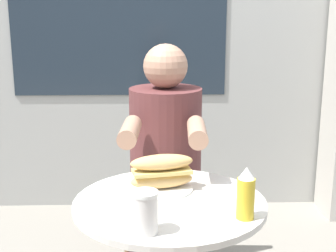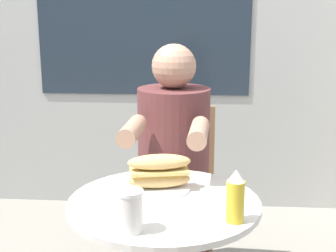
# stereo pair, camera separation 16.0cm
# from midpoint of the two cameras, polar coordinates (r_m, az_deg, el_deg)

# --- Properties ---
(diner_chair) EXTENTS (0.40, 0.40, 0.87)m
(diner_chair) POSITION_cam_midpoint_polar(r_m,az_deg,el_deg) (2.34, -2.37, -6.25)
(diner_chair) COLOR brown
(diner_chair) RESTS_ON ground_plane
(seated_diner) EXTENTS (0.32, 0.55, 1.20)m
(seated_diner) POSITION_cam_midpoint_polar(r_m,az_deg,el_deg) (2.02, -2.64, -9.36)
(seated_diner) COLOR brown
(seated_diner) RESTS_ON ground_plane
(sandwich_on_plate) EXTENTS (0.22, 0.21, 0.12)m
(sandwich_on_plate) POSITION_cam_midpoint_polar(r_m,az_deg,el_deg) (1.57, -3.70, -5.91)
(sandwich_on_plate) COLOR white
(sandwich_on_plate) RESTS_ON cafe_table
(drink_cup) EXTENTS (0.07, 0.07, 0.12)m
(drink_cup) POSITION_cam_midpoint_polar(r_m,az_deg,el_deg) (1.28, -6.48, -10.47)
(drink_cup) COLOR silver
(drink_cup) RESTS_ON cafe_table
(condiment_bottle) EXTENTS (0.05, 0.05, 0.16)m
(condiment_bottle) POSITION_cam_midpoint_polar(r_m,az_deg,el_deg) (1.35, 6.11, -8.29)
(condiment_bottle) COLOR gold
(condiment_bottle) RESTS_ON cafe_table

